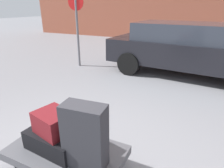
% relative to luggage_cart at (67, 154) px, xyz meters
% --- Properties ---
extents(luggage_cart, '(1.28, 0.73, 0.34)m').
position_rel_luggage_cart_xyz_m(luggage_cart, '(0.00, 0.00, 0.00)').
color(luggage_cart, '#4C4C51').
rests_on(luggage_cart, ground_plane).
extents(suitcase_black_center, '(0.65, 0.45, 0.21)m').
position_rel_luggage_cart_xyz_m(suitcase_black_center, '(-0.12, -0.02, 0.18)').
color(suitcase_black_center, black).
rests_on(suitcase_black_center, luggage_cart).
extents(suitcase_charcoal_rear_left, '(0.43, 0.25, 0.67)m').
position_rel_luggage_cart_xyz_m(suitcase_charcoal_rear_left, '(0.33, -0.09, 0.41)').
color(suitcase_charcoal_rear_left, '#2D2D33').
rests_on(suitcase_charcoal_rear_left, luggage_cart).
extents(duffel_bag_maroon_topmost_pile, '(0.44, 0.40, 0.24)m').
position_rel_luggage_cart_xyz_m(duffel_bag_maroon_topmost_pile, '(-0.12, -0.02, 0.40)').
color(duffel_bag_maroon_topmost_pile, maroon).
rests_on(duffel_bag_maroon_topmost_pile, suitcase_black_center).
extents(parked_car, '(4.43, 2.19, 1.42)m').
position_rel_luggage_cart_xyz_m(parked_car, '(0.79, 4.39, 0.49)').
color(parked_car, black).
rests_on(parked_car, ground_plane).
extents(no_parking_sign, '(0.50, 0.08, 2.20)m').
position_rel_luggage_cart_xyz_m(no_parking_sign, '(-2.42, 3.80, 1.10)').
color(no_parking_sign, slate).
rests_on(no_parking_sign, ground_plane).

